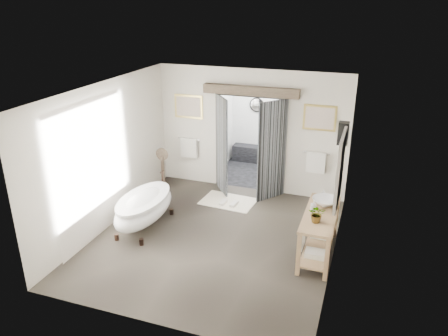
{
  "coord_description": "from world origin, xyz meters",
  "views": [
    {
      "loc": [
        2.61,
        -6.9,
        4.42
      ],
      "look_at": [
        0.0,
        0.6,
        1.25
      ],
      "focal_mm": 35.0,
      "sensor_mm": 36.0,
      "label": 1
    }
  ],
  "objects_px": {
    "vanity": "(318,230)",
    "clawfoot_tub": "(144,207)",
    "basin": "(325,202)",
    "rug": "(228,201)"
  },
  "relations": [
    {
      "from": "clawfoot_tub",
      "to": "rug",
      "type": "relative_size",
      "value": 1.54
    },
    {
      "from": "rug",
      "to": "vanity",
      "type": "bearing_deg",
      "value": -34.88
    },
    {
      "from": "basin",
      "to": "clawfoot_tub",
      "type": "bearing_deg",
      "value": 162.81
    },
    {
      "from": "clawfoot_tub",
      "to": "rug",
      "type": "height_order",
      "value": "clawfoot_tub"
    },
    {
      "from": "rug",
      "to": "basin",
      "type": "height_order",
      "value": "basin"
    },
    {
      "from": "vanity",
      "to": "rug",
      "type": "bearing_deg",
      "value": 145.12
    },
    {
      "from": "basin",
      "to": "rug",
      "type": "bearing_deg",
      "value": 127.43
    },
    {
      "from": "clawfoot_tub",
      "to": "vanity",
      "type": "xyz_separation_m",
      "value": [
        3.44,
        0.11,
        0.06
      ]
    },
    {
      "from": "vanity",
      "to": "clawfoot_tub",
      "type": "bearing_deg",
      "value": -178.23
    },
    {
      "from": "vanity",
      "to": "rug",
      "type": "height_order",
      "value": "vanity"
    }
  ]
}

